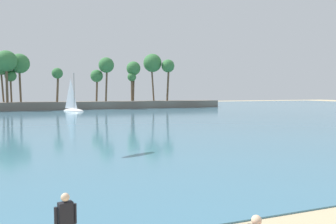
{
  "coord_description": "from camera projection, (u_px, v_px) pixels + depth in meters",
  "views": [
    {
      "loc": [
        -2.52,
        -0.15,
        4.12
      ],
      "look_at": [
        2.56,
        13.07,
        3.25
      ],
      "focal_mm": 35.94,
      "sensor_mm": 36.0,
      "label": 1
    }
  ],
  "objects": [
    {
      "name": "sea",
      "position": [
        54.0,
        114.0,
        60.9
      ],
      "size": [
        220.0,
        110.63,
        0.06
      ],
      "primitive_type": "cube",
      "color": "teal",
      "rests_on": "ground"
    },
    {
      "name": "palm_headland",
      "position": [
        51.0,
        88.0,
        74.91
      ],
      "size": [
        81.44,
        6.89,
        13.52
      ],
      "color": "slate",
      "rests_on": "ground"
    },
    {
      "name": "person_at_waterline",
      "position": [
        66.0,
        224.0,
        8.17
      ],
      "size": [
        0.54,
        0.28,
        1.67
      ],
      "color": "black",
      "rests_on": "ground"
    },
    {
      "name": "sailboat_near_shore",
      "position": [
        73.0,
        108.0,
        68.81
      ],
      "size": [
        4.8,
        5.73,
        8.42
      ],
      "color": "white",
      "rests_on": "sea"
    }
  ]
}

